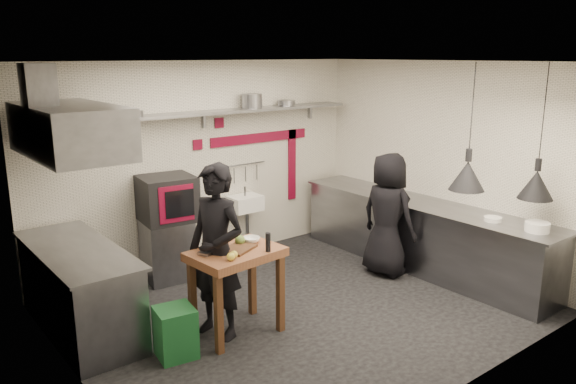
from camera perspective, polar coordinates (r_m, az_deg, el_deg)
floor at (r=6.65m, az=1.26°, el=-11.80°), size 5.00×5.00×0.00m
ceiling at (r=6.00m, az=1.40°, el=13.08°), size 5.00×5.00×0.00m
wall_back at (r=7.87m, az=-8.52°, el=2.85°), size 5.00×0.04×2.80m
wall_front at (r=4.82m, az=17.56°, el=-4.71°), size 5.00×0.04×2.80m
wall_left at (r=5.02m, az=-21.24°, el=-4.28°), size 0.04×4.20×2.80m
wall_right at (r=7.98m, az=15.28°, el=2.66°), size 0.04×4.20×2.80m
red_band_horiz at (r=8.31m, az=-2.82°, el=5.53°), size 1.70×0.02×0.14m
red_band_vert at (r=8.75m, az=0.41°, el=2.78°), size 0.14×0.02×1.10m
red_tile_a at (r=7.89m, az=-7.01°, el=6.98°), size 0.14×0.02×0.14m
red_tile_b at (r=7.76m, az=-9.16°, el=4.77°), size 0.14×0.02×0.14m
back_shelf at (r=7.61m, az=-8.02°, el=7.98°), size 4.60×0.34×0.04m
shelf_bracket_left at (r=7.01m, az=-22.19°, el=5.78°), size 0.04×0.06×0.24m
shelf_bracket_mid at (r=7.75m, az=-8.57°, el=7.32°), size 0.04×0.06×0.24m
shelf_bracket_right at (r=8.85m, az=2.24°, el=8.26°), size 0.04×0.06×0.24m
pan_far_left at (r=7.04m, az=-17.24°, el=7.57°), size 0.35×0.35×0.09m
pan_mid_left at (r=7.13m, az=-15.42°, el=7.68°), size 0.26×0.26×0.07m
stock_pot at (r=7.98m, az=-3.69°, el=9.22°), size 0.33×0.33×0.20m
pan_right at (r=8.35m, az=-0.17°, el=9.04°), size 0.30×0.30×0.08m
oven_stand at (r=7.51m, az=-12.12°, el=-5.77°), size 0.65×0.60×0.80m
combi_oven at (r=7.30m, az=-12.18°, el=-0.66°), size 0.73×0.69×0.58m
oven_door at (r=7.03m, az=-11.27°, el=-1.18°), size 0.45×0.08×0.46m
oven_glass at (r=7.03m, az=-10.94°, el=-1.17°), size 0.37×0.06×0.34m
hand_sink at (r=8.14m, az=-4.38°, el=-1.14°), size 0.46×0.34×0.22m
sink_tap at (r=8.10m, az=-4.40°, el=0.09°), size 0.03×0.03×0.14m
sink_drain at (r=8.24m, az=-4.16°, el=-4.15°), size 0.06×0.06×0.66m
utensil_rail at (r=8.13m, az=-5.00°, el=2.74°), size 0.90×0.02×0.02m
counter_right at (r=7.94m, az=13.33°, el=-4.36°), size 0.70×3.80×0.90m
counter_right_top at (r=7.81m, az=13.52°, el=-1.12°), size 0.76×3.90×0.03m
plate_stack at (r=6.93m, az=24.00°, el=-3.26°), size 0.29×0.29×0.11m
small_bowl_right at (r=7.17m, az=20.10°, el=-2.59°), size 0.25×0.25×0.05m
counter_left at (r=6.38m, az=-20.38°, el=-9.45°), size 0.70×1.90×0.90m
counter_left_top at (r=6.22m, az=-20.74°, el=-5.50°), size 0.76×2.00×0.03m
extractor_hood at (r=5.96m, az=-21.30°, el=5.87°), size 0.78×1.60×0.50m
hood_duct at (r=5.86m, az=-24.00°, el=9.44°), size 0.28×0.28×0.50m
green_bin at (r=5.72m, az=-11.36°, el=-13.80°), size 0.41×0.41×0.50m
prep_table at (r=5.99m, az=-5.25°, el=-10.04°), size 0.97×0.72×0.92m
cutting_board at (r=5.82m, az=-5.03°, el=-5.75°), size 0.43×0.37×0.02m
pepper_mill at (r=5.73m, az=-2.04°, el=-5.12°), size 0.06×0.06×0.20m
lemon_a at (r=5.53m, az=-5.83°, el=-6.55°), size 0.09×0.09×0.08m
lemon_b at (r=5.59m, az=-5.52°, el=-6.34°), size 0.08×0.08×0.08m
veg_ball at (r=5.96m, az=-4.90°, el=-4.90°), size 0.13×0.13×0.11m
steel_tray at (r=5.76m, az=-8.09°, el=-6.04°), size 0.23×0.19×0.03m
bowl at (r=6.03m, az=-3.74°, el=-4.87°), size 0.22×0.22×0.06m
heat_lamp_near at (r=6.44m, az=18.09°, el=6.23°), size 0.40×0.40×1.40m
heat_lamp_far at (r=6.83m, az=24.38°, el=5.55°), size 0.50×0.50×1.52m
chef_left at (r=5.80m, az=-7.28°, el=-6.06°), size 0.62×0.77×1.83m
chef_right at (r=7.51m, az=10.08°, el=-2.27°), size 0.58×0.84×1.65m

